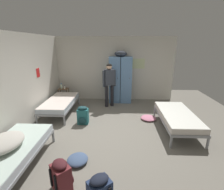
# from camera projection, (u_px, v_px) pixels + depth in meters

# --- Properties ---
(ground_plane) EXTENTS (8.66, 8.66, 0.00)m
(ground_plane) POSITION_uv_depth(u_px,v_px,m) (112.00, 130.00, 4.67)
(ground_plane) COLOR slate
(room_backdrop) EXTENTS (4.89, 5.47, 2.62)m
(room_backdrop) POSITION_uv_depth(u_px,v_px,m) (76.00, 75.00, 5.57)
(room_backdrop) COLOR beige
(room_backdrop) RESTS_ON ground_plane
(locker_bank) EXTENTS (0.90, 0.55, 2.07)m
(locker_bank) POSITION_uv_depth(u_px,v_px,m) (120.00, 79.00, 6.68)
(locker_bank) COLOR #5B84B2
(locker_bank) RESTS_ON ground_plane
(shelf_unit) EXTENTS (0.38, 0.30, 0.57)m
(shelf_unit) POSITION_uv_depth(u_px,v_px,m) (64.00, 94.00, 6.83)
(shelf_unit) COLOR brown
(shelf_unit) RESTS_ON ground_plane
(bed_left_rear) EXTENTS (0.90, 1.90, 0.49)m
(bed_left_rear) POSITION_uv_depth(u_px,v_px,m) (60.00, 103.00, 5.71)
(bed_left_rear) COLOR gray
(bed_left_rear) RESTS_ON ground_plane
(bed_left_front) EXTENTS (0.90, 1.90, 0.49)m
(bed_left_front) POSITION_uv_depth(u_px,v_px,m) (12.00, 151.00, 3.13)
(bed_left_front) COLOR gray
(bed_left_front) RESTS_ON ground_plane
(bed_right) EXTENTS (0.90, 1.90, 0.49)m
(bed_right) POSITION_uv_depth(u_px,v_px,m) (177.00, 116.00, 4.62)
(bed_right) COLOR gray
(bed_right) RESTS_ON ground_plane
(bedding_heap) EXTENTS (0.65, 0.80, 0.21)m
(bedding_heap) POSITION_uv_depth(u_px,v_px,m) (4.00, 143.00, 3.03)
(bedding_heap) COLOR #B7B2A8
(bedding_heap) RESTS_ON bed_left_front
(person_traveler) EXTENTS (0.48, 0.33, 1.64)m
(person_traveler) POSITION_uv_depth(u_px,v_px,m) (109.00, 81.00, 6.14)
(person_traveler) COLOR black
(person_traveler) RESTS_ON ground_plane
(water_bottle) EXTENTS (0.07, 0.07, 0.21)m
(water_bottle) POSITION_uv_depth(u_px,v_px,m) (61.00, 86.00, 6.76)
(water_bottle) COLOR silver
(water_bottle) RESTS_ON shelf_unit
(lotion_bottle) EXTENTS (0.06, 0.06, 0.16)m
(lotion_bottle) POSITION_uv_depth(u_px,v_px,m) (65.00, 87.00, 6.70)
(lotion_bottle) COLOR white
(lotion_bottle) RESTS_ON shelf_unit
(backpack_maroon) EXTENTS (0.42, 0.42, 0.55)m
(backpack_maroon) POSITION_uv_depth(u_px,v_px,m) (62.00, 176.00, 2.70)
(backpack_maroon) COLOR maroon
(backpack_maroon) RESTS_ON ground_plane
(backpack_teal) EXTENTS (0.32, 0.34, 0.55)m
(backpack_teal) POSITION_uv_depth(u_px,v_px,m) (83.00, 116.00, 4.97)
(backpack_teal) COLOR #23666B
(backpack_teal) RESTS_ON ground_plane
(clothes_pile_pink) EXTENTS (0.48, 0.48, 0.09)m
(clothes_pile_pink) POSITION_uv_depth(u_px,v_px,m) (149.00, 118.00, 5.31)
(clothes_pile_pink) COLOR pink
(clothes_pile_pink) RESTS_ON ground_plane
(clothes_pile_denim) EXTENTS (0.42, 0.45, 0.13)m
(clothes_pile_denim) POSITION_uv_depth(u_px,v_px,m) (78.00, 159.00, 3.38)
(clothes_pile_denim) COLOR #42567A
(clothes_pile_denim) RESTS_ON ground_plane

